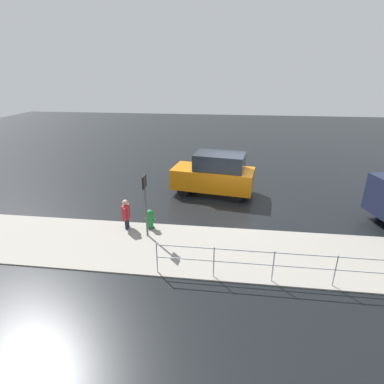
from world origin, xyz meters
The scene contains 7 objects.
ground_plane centered at (0.00, 0.00, 0.00)m, with size 60.00×60.00×0.00m, color black.
kerb_strip centered at (0.00, 4.20, 0.02)m, with size 24.00×3.20×0.04m, color gray.
moving_hatchback centered at (0.91, -0.93, 1.03)m, with size 4.12×2.28×2.06m.
fire_hydrant centered at (3.16, 2.95, 0.40)m, with size 0.42×0.31×0.80m.
pedestrian centered at (4.05, 3.07, 0.68)m, with size 0.29×0.57×1.22m.
metal_railing centered at (-1.11, 5.61, 0.71)m, with size 6.78×0.04×1.05m.
sign_post centered at (3.12, 3.54, 1.58)m, with size 0.07×0.44×2.40m.
Camera 1 is at (0.31, 12.91, 5.69)m, focal length 28.00 mm.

